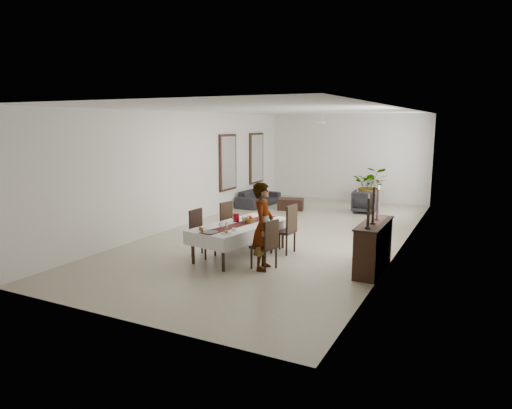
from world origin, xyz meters
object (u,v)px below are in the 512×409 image
Objects in this scene: dining_table_top at (240,226)px; sideboard_body at (373,247)px; red_pitcher at (236,218)px; sofa at (259,198)px; woman at (263,226)px.

dining_table_top is 1.42× the size of sideboard_body.
sideboard_body reaches higher than red_pitcher.
sideboard_body reaches higher than sofa.
sofa is (-2.19, 5.55, -0.52)m from red_pitcher.
sideboard_body is (2.83, 0.26, -0.20)m from dining_table_top.
sofa is at bearing 111.52° from red_pitcher.
dining_table_top is 6.22m from sofa.
woman reaches higher than sofa.
dining_table_top is at bearing -152.46° from sofa.
dining_table_top is at bearing -40.84° from red_pitcher.
woman is 1.11× the size of sideboard_body.
dining_table_top is 0.30m from red_pitcher.
red_pitcher is at bearing -178.40° from sideboard_body.
red_pitcher reaches higher than sofa.
red_pitcher is 0.12× the size of sideboard_body.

